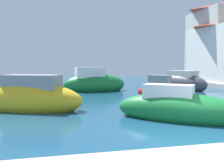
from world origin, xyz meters
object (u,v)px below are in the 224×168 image
moored_boat_0 (94,83)px  moored_boat_2 (177,109)px  moored_boat_3 (178,83)px  moored_boat_4 (163,91)px  waterfront_building_far (220,42)px  moored_boat_1 (25,98)px

moored_boat_0 → moored_boat_2: bearing=-86.7°
moored_boat_0 → moored_boat_3: moored_boat_0 is taller
moored_boat_3 → moored_boat_4: size_ratio=1.74×
moored_boat_3 → waterfront_building_far: 8.54m
moored_boat_4 → waterfront_building_far: 14.19m
moored_boat_0 → moored_boat_1: 9.22m
moored_boat_2 → moored_boat_4: bearing=108.2°
moored_boat_1 → moored_boat_2: moored_boat_1 is taller
moored_boat_3 → waterfront_building_far: waterfront_building_far is taller
moored_boat_2 → moored_boat_1: bearing=-172.4°
moored_boat_1 → moored_boat_4: 9.07m
moored_boat_0 → moored_boat_4: bearing=-58.2°
moored_boat_1 → waterfront_building_far: 22.58m
moored_boat_3 → moored_boat_4: moored_boat_3 is taller
moored_boat_0 → moored_boat_2: moored_boat_0 is taller
moored_boat_2 → moored_boat_0: bearing=136.3°
moored_boat_0 → moored_boat_1: bearing=-125.6°
moored_boat_0 → waterfront_building_far: (14.58, 3.03, 4.18)m
moored_boat_4 → waterfront_building_far: size_ratio=0.44×
moored_boat_2 → moored_boat_4: moored_boat_4 is taller
moored_boat_0 → waterfront_building_far: bearing=6.7°
moored_boat_1 → moored_boat_2: (6.40, -3.75, -0.13)m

